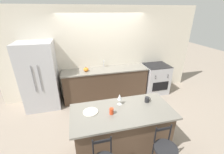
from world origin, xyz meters
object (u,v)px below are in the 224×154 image
Objects in this scene: refrigerator at (40,76)px; pumpkin_decoration at (86,69)px; coffee_mug at (147,100)px; dinner_plate at (91,112)px; tumbler_cup at (111,111)px; oven_range at (155,78)px; bar_stool_far at (165,153)px; wine_glass at (120,97)px.

pumpkin_decoration is at bearing 1.59° from refrigerator.
dinner_plate is at bearing -177.09° from coffee_mug.
coffee_mug is 1.08× the size of tumbler_cup.
oven_range is at bearing 0.18° from refrigerator.
tumbler_cup reaches higher than coffee_mug.
oven_range is 0.98× the size of bar_stool_far.
dinner_plate is 1.79× the size of pumpkin_decoration.
wine_glass is (0.56, 0.11, 0.15)m from dinner_plate.
dinner_plate is 2.37× the size of tumbler_cup.
refrigerator is at bearing 121.39° from dinner_plate.
bar_stool_far is (2.18, -2.67, -0.39)m from refrigerator.
dinner_plate is (1.15, -1.89, 0.02)m from refrigerator.
coffee_mug is (2.25, -1.83, 0.06)m from refrigerator.
coffee_mug is 2.12m from pumpkin_decoration.
wine_glass is 1.79× the size of coffee_mug.
oven_range is at bearing 55.83° from coffee_mug.
oven_range is at bearing 63.74° from bar_stool_far.
bar_stool_far is 8.57× the size of tumbler_cup.
bar_stool_far is 3.62× the size of dinner_plate.
pumpkin_decoration reaches higher than tumbler_cup.
bar_stool_far is at bearing -50.75° from refrigerator.
pumpkin_decoration reaches higher than oven_range.
refrigerator is 2.47m from wine_glass.
coffee_mug is at bearing -124.17° from oven_range.
oven_range is at bearing -0.60° from pumpkin_decoration.
oven_range is at bearing 45.00° from wine_glass.
wine_glass is at bearing 10.97° from dinner_plate.
wine_glass reaches higher than pumpkin_decoration.
tumbler_cup is (-0.69, 0.64, 0.45)m from bar_stool_far.
wine_glass is at bearing -135.00° from oven_range.
bar_stool_far is at bearing -43.13° from tumbler_cup.
refrigerator is 12.37× the size of pumpkin_decoration.
tumbler_cup is (-0.76, -0.19, 0.01)m from coffee_mug.
wine_glass is at bearing 117.82° from bar_stool_far.
refrigerator is at bearing 126.41° from tumbler_cup.
oven_range is 2.90m from tumbler_cup.
dinner_plate is 1.22× the size of wine_glass.
refrigerator is at bearing 133.87° from wine_glass.
oven_range is 4.34× the size of wine_glass.
refrigerator is 1.95× the size of oven_range.
bar_stool_far is 1.35m from dinner_plate.
refrigerator reaches higher than dinner_plate.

